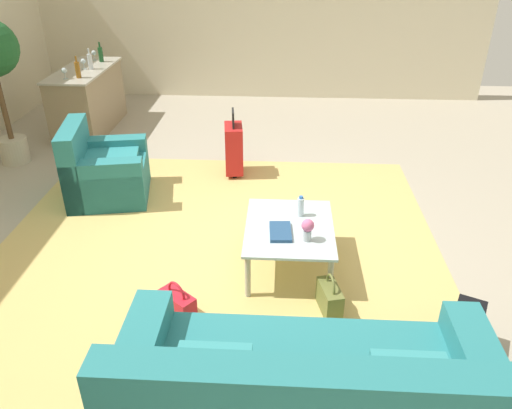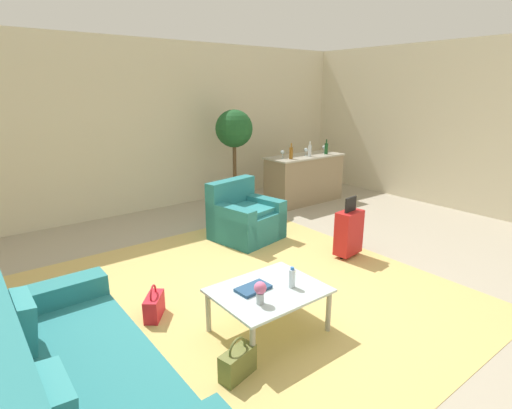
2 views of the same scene
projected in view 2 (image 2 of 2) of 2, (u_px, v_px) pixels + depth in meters
The scene contains 21 objects.
ground_plane at pixel (267, 297), 4.45m from camera, with size 12.00×12.00×0.00m, color #A89E89.
wall_back at pixel (123, 129), 7.10m from camera, with size 10.24×0.12×3.10m, color beige.
wall_right at pixel (491, 129), 7.00m from camera, with size 0.12×8.00×3.10m, color beige.
area_rug at pixel (212, 307), 4.25m from camera, with size 5.20×4.40×0.01m, color tan.
couch at pixel (66, 395), 2.61m from camera, with size 1.00×2.29×0.90m.
armchair at pixel (243, 219), 6.15m from camera, with size 1.04×1.02×0.89m.
coffee_table at pixel (269, 294), 3.73m from camera, with size 1.01×0.79×0.44m.
water_bottle at pixel (292, 278), 3.73m from camera, with size 0.06×0.06×0.20m.
coffee_table_book at pixel (253, 288), 3.70m from camera, with size 0.32×0.19×0.03m, color navy.
flower_vase at pixel (260, 291), 3.43m from camera, with size 0.11×0.11×0.21m.
bar_console at pixel (304, 178), 8.11m from camera, with size 1.65×0.68×0.95m.
wine_glass_leftmost at pixel (283, 153), 7.65m from camera, with size 0.08×0.08×0.15m.
wine_glass_left_of_centre at pixel (306, 150), 7.93m from camera, with size 0.08×0.08×0.15m.
wine_glass_right_of_centre at pixel (324, 148), 8.29m from camera, with size 0.08×0.08×0.15m.
wine_bottle_amber at pixel (291, 153), 7.56m from camera, with size 0.07×0.07×0.30m.
wine_bottle_clear at pixel (310, 150), 7.85m from camera, with size 0.07×0.07×0.30m.
wine_bottle_green at pixel (326, 148), 8.13m from camera, with size 0.07×0.07×0.30m.
suitcase_red at pixel (349, 232), 5.44m from camera, with size 0.42×0.27×0.85m.
handbag_red at pixel (154, 306), 4.03m from camera, with size 0.31×0.34×0.36m.
handbag_olive at pixel (238, 363), 3.19m from camera, with size 0.34×0.21×0.36m.
potted_ficus at pixel (234, 137), 7.56m from camera, with size 0.71×0.71×1.87m.
Camera 2 is at (-2.54, -3.07, 2.24)m, focal length 28.00 mm.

